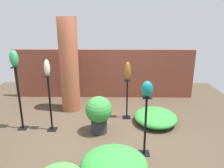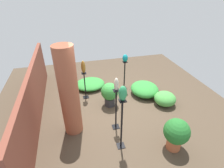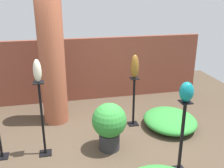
{
  "view_description": "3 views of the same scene",
  "coord_description": "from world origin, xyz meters",
  "views": [
    {
      "loc": [
        0.36,
        -4.23,
        2.46
      ],
      "look_at": [
        0.3,
        0.07,
        1.14
      ],
      "focal_mm": 35.0,
      "sensor_mm": 36.0,
      "label": 1
    },
    {
      "loc": [
        -4.69,
        1.25,
        3.68
      ],
      "look_at": [
        -0.19,
        0.1,
        0.94
      ],
      "focal_mm": 28.0,
      "sensor_mm": 36.0,
      "label": 2
    },
    {
      "loc": [
        -0.8,
        -3.67,
        2.59
      ],
      "look_at": [
        0.05,
        0.09,
        1.19
      ],
      "focal_mm": 42.0,
      "sensor_mm": 36.0,
      "label": 3
    }
  ],
  "objects": [
    {
      "name": "ground_plane",
      "position": [
        0.0,
        0.0,
        0.0
      ],
      "size": [
        8.0,
        8.0,
        0.0
      ],
      "primitive_type": "plane",
      "color": "#4C3D2D"
    },
    {
      "name": "brick_wall_back",
      "position": [
        0.0,
        2.41,
        0.76
      ],
      "size": [
        5.6,
        0.12,
        1.52
      ],
      "primitive_type": "cube",
      "color": "brown",
      "rests_on": "ground"
    },
    {
      "name": "brick_pillar",
      "position": [
        -0.85,
        1.39,
        1.24
      ],
      "size": [
        0.5,
        0.5,
        2.49
      ],
      "primitive_type": "cylinder",
      "color": "#9E5138",
      "rests_on": "ground"
    },
    {
      "name": "pedestal_bronze",
      "position": [
        0.66,
        0.87,
        0.45
      ],
      "size": [
        0.2,
        0.2,
        1.0
      ],
      "color": "black",
      "rests_on": "ground"
    },
    {
      "name": "pedestal_ivory",
      "position": [
        -1.07,
        0.21,
        0.59
      ],
      "size": [
        0.2,
        0.2,
        1.28
      ],
      "color": "black",
      "rests_on": "ground"
    },
    {
      "name": "pedestal_jade",
      "position": [
        -1.76,
        0.27,
        0.67
      ],
      "size": [
        0.2,
        0.2,
        1.45
      ],
      "color": "black",
      "rests_on": "ground"
    },
    {
      "name": "pedestal_teal",
      "position": [
        0.91,
        -0.67,
        0.52
      ],
      "size": [
        0.2,
        0.2,
        1.14
      ],
      "color": "black",
      "rests_on": "ground"
    },
    {
      "name": "art_vase_bronze",
      "position": [
        0.66,
        0.87,
        1.23
      ],
      "size": [
        0.15,
        0.15,
        0.45
      ],
      "primitive_type": "ellipsoid",
      "color": "brown",
      "rests_on": "pedestal_bronze"
    },
    {
      "name": "art_vase_ivory",
      "position": [
        -1.07,
        0.21,
        1.45
      ],
      "size": [
        0.12,
        0.12,
        0.35
      ],
      "primitive_type": "ellipsoid",
      "color": "beige",
      "rests_on": "pedestal_ivory"
    },
    {
      "name": "art_vase_jade",
      "position": [
        -1.76,
        0.27,
        1.63
      ],
      "size": [
        0.18,
        0.19,
        0.36
      ],
      "primitive_type": "ellipsoid",
      "color": "#2D9356",
      "rests_on": "pedestal_jade"
    },
    {
      "name": "art_vase_teal",
      "position": [
        0.91,
        -0.67,
        1.28
      ],
      "size": [
        0.2,
        0.2,
        0.28
      ],
      "primitive_type": "ellipsoid",
      "color": "#0F727A",
      "rests_on": "pedestal_teal"
    },
    {
      "name": "potted_plant_near_pillar",
      "position": [
        -2.13,
        -1.01,
        0.51
      ],
      "size": [
        0.63,
        0.63,
        0.88
      ],
      "color": "#B25B38",
      "rests_on": "ground"
    },
    {
      "name": "potted_plant_front_right",
      "position": [
        0.01,
        0.13,
        0.48
      ],
      "size": [
        0.58,
        0.58,
        0.84
      ],
      "color": "#2D2D33",
      "rests_on": "ground"
    },
    {
      "name": "foliage_bed_east",
      "position": [
        0.35,
        -1.29,
        0.21
      ],
      "size": [
        1.09,
        1.01,
        0.43
      ],
      "primitive_type": "ellipsoid",
      "color": "#338C38",
      "rests_on": "ground"
    },
    {
      "name": "foliage_bed_west",
      "position": [
        -0.41,
        -1.71,
        0.22
      ],
      "size": [
        0.73,
        0.73,
        0.45
      ],
      "primitive_type": "ellipsoid",
      "color": "#479942",
      "rests_on": "ground"
    },
    {
      "name": "foliage_bed_center",
      "position": [
        1.34,
        0.61,
        0.14
      ],
      "size": [
        1.03,
        1.15,
        0.29
      ],
      "primitive_type": "ellipsoid",
      "color": "#338C38",
      "rests_on": "ground"
    }
  ]
}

